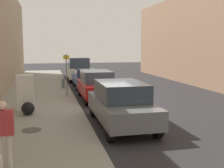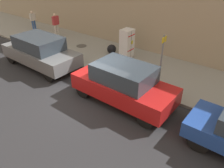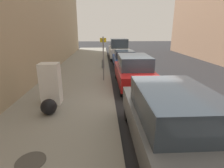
{
  "view_description": "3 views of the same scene",
  "coord_description": "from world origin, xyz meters",
  "px_view_note": "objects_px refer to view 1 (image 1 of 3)",
  "views": [
    {
      "loc": [
        -3.26,
        -14.97,
        3.16
      ],
      "look_at": [
        0.29,
        0.42,
        1.05
      ],
      "focal_mm": 45.0,
      "sensor_mm": 36.0,
      "label": 1
    },
    {
      "loc": [
        6.02,
        5.9,
        5.51
      ],
      "look_at": [
        -0.51,
        0.73,
        0.61
      ],
      "focal_mm": 35.0,
      "sensor_mm": 36.0,
      "label": 2
    },
    {
      "loc": [
        -2.15,
        -8.12,
        3.13
      ],
      "look_at": [
        -1.79,
        -0.91,
        0.85
      ],
      "focal_mm": 28.0,
      "sensor_mm": 36.0,
      "label": 3
    }
  ],
  "objects_px": {
    "trash_bag": "(28,108)",
    "parked_suv_gray": "(121,103)",
    "fire_hydrant": "(63,83)",
    "parked_suv_red": "(96,85)",
    "discarded_refrigerator": "(25,93)",
    "street_sign_post": "(67,73)",
    "parked_van_white": "(78,69)",
    "pedestrian_standing_near": "(3,129)",
    "parked_hatchback_blue": "(86,78)"
  },
  "relations": [
    {
      "from": "pedestrian_standing_near",
      "to": "parked_van_white",
      "type": "distance_m",
      "value": 19.54
    },
    {
      "from": "discarded_refrigerator",
      "to": "fire_hydrant",
      "type": "relative_size",
      "value": 2.39
    },
    {
      "from": "discarded_refrigerator",
      "to": "pedestrian_standing_near",
      "type": "distance_m",
      "value": 6.63
    },
    {
      "from": "parked_suv_gray",
      "to": "parked_hatchback_blue",
      "type": "xyz_separation_m",
      "value": [
        0.0,
        10.56,
        -0.17
      ]
    },
    {
      "from": "pedestrian_standing_near",
      "to": "parked_hatchback_blue",
      "type": "height_order",
      "value": "pedestrian_standing_near"
    },
    {
      "from": "pedestrian_standing_near",
      "to": "parked_suv_red",
      "type": "xyz_separation_m",
      "value": [
        3.94,
        9.18,
        -0.22
      ]
    },
    {
      "from": "parked_suv_gray",
      "to": "parked_van_white",
      "type": "relative_size",
      "value": 0.97
    },
    {
      "from": "parked_suv_red",
      "to": "trash_bag",
      "type": "bearing_deg",
      "value": -136.04
    },
    {
      "from": "street_sign_post",
      "to": "parked_suv_red",
      "type": "bearing_deg",
      "value": -24.63
    },
    {
      "from": "street_sign_post",
      "to": "parked_suv_red",
      "type": "distance_m",
      "value": 1.99
    },
    {
      "from": "discarded_refrigerator",
      "to": "parked_suv_gray",
      "type": "xyz_separation_m",
      "value": [
        3.88,
        -3.17,
        -0.07
      ]
    },
    {
      "from": "street_sign_post",
      "to": "parked_van_white",
      "type": "distance_m",
      "value": 9.35
    },
    {
      "from": "parked_hatchback_blue",
      "to": "fire_hydrant",
      "type": "bearing_deg",
      "value": -165.03
    },
    {
      "from": "parked_van_white",
      "to": "fire_hydrant",
      "type": "bearing_deg",
      "value": -107.23
    },
    {
      "from": "parked_hatchback_blue",
      "to": "street_sign_post",
      "type": "bearing_deg",
      "value": -112.8
    },
    {
      "from": "street_sign_post",
      "to": "parked_van_white",
      "type": "xyz_separation_m",
      "value": [
        1.7,
        9.17,
        -0.52
      ]
    },
    {
      "from": "parked_suv_red",
      "to": "street_sign_post",
      "type": "bearing_deg",
      "value": 155.37
    },
    {
      "from": "discarded_refrigerator",
      "to": "parked_hatchback_blue",
      "type": "height_order",
      "value": "discarded_refrigerator"
    },
    {
      "from": "street_sign_post",
      "to": "fire_hydrant",
      "type": "bearing_deg",
      "value": 90.5
    },
    {
      "from": "parked_suv_gray",
      "to": "parked_hatchback_blue",
      "type": "relative_size",
      "value": 1.21
    },
    {
      "from": "parked_suv_gray",
      "to": "parked_hatchback_blue",
      "type": "height_order",
      "value": "parked_suv_gray"
    },
    {
      "from": "fire_hydrant",
      "to": "parked_suv_red",
      "type": "relative_size",
      "value": 0.16
    },
    {
      "from": "pedestrian_standing_near",
      "to": "fire_hydrant",
      "type": "bearing_deg",
      "value": 41.37
    },
    {
      "from": "fire_hydrant",
      "to": "parked_suv_red",
      "type": "xyz_separation_m",
      "value": [
        1.73,
        -4.37,
        0.4
      ]
    },
    {
      "from": "pedestrian_standing_near",
      "to": "parked_van_white",
      "type": "xyz_separation_m",
      "value": [
        3.94,
        19.14,
        -0.06
      ]
    },
    {
      "from": "pedestrian_standing_near",
      "to": "parked_suv_red",
      "type": "distance_m",
      "value": 9.99
    },
    {
      "from": "discarded_refrigerator",
      "to": "parked_hatchback_blue",
      "type": "distance_m",
      "value": 8.34
    },
    {
      "from": "fire_hydrant",
      "to": "parked_suv_red",
      "type": "height_order",
      "value": "parked_suv_red"
    },
    {
      "from": "discarded_refrigerator",
      "to": "parked_suv_gray",
      "type": "bearing_deg",
      "value": -39.26
    },
    {
      "from": "fire_hydrant",
      "to": "street_sign_post",
      "type": "bearing_deg",
      "value": -89.5
    },
    {
      "from": "discarded_refrigerator",
      "to": "parked_van_white",
      "type": "bearing_deg",
      "value": 72.76
    },
    {
      "from": "discarded_refrigerator",
      "to": "fire_hydrant",
      "type": "distance_m",
      "value": 7.26
    },
    {
      "from": "street_sign_post",
      "to": "trash_bag",
      "type": "bearing_deg",
      "value": -114.82
    },
    {
      "from": "street_sign_post",
      "to": "parked_suv_gray",
      "type": "bearing_deg",
      "value": -75.34
    },
    {
      "from": "parked_suv_gray",
      "to": "pedestrian_standing_near",
      "type": "bearing_deg",
      "value": -138.69
    },
    {
      "from": "discarded_refrigerator",
      "to": "parked_suv_gray",
      "type": "distance_m",
      "value": 5.01
    },
    {
      "from": "discarded_refrigerator",
      "to": "street_sign_post",
      "type": "distance_m",
      "value": 4.03
    },
    {
      "from": "discarded_refrigerator",
      "to": "pedestrian_standing_near",
      "type": "bearing_deg",
      "value": -90.46
    },
    {
      "from": "parked_van_white",
      "to": "parked_suv_gray",
      "type": "bearing_deg",
      "value": -90.0
    },
    {
      "from": "pedestrian_standing_near",
      "to": "parked_suv_red",
      "type": "height_order",
      "value": "pedestrian_standing_near"
    },
    {
      "from": "pedestrian_standing_near",
      "to": "parked_suv_gray",
      "type": "distance_m",
      "value": 5.24
    },
    {
      "from": "parked_hatchback_blue",
      "to": "parked_suv_red",
      "type": "bearing_deg",
      "value": -90.0
    },
    {
      "from": "parked_suv_red",
      "to": "parked_hatchback_blue",
      "type": "height_order",
      "value": "parked_suv_red"
    },
    {
      "from": "trash_bag",
      "to": "parked_hatchback_blue",
      "type": "distance_m",
      "value": 9.21
    },
    {
      "from": "parked_van_white",
      "to": "parked_suv_red",
      "type": "bearing_deg",
      "value": -90.0
    },
    {
      "from": "trash_bag",
      "to": "parked_suv_gray",
      "type": "distance_m",
      "value": 4.32
    },
    {
      "from": "street_sign_post",
      "to": "parked_hatchback_blue",
      "type": "xyz_separation_m",
      "value": [
        1.7,
        4.05,
        -0.83
      ]
    },
    {
      "from": "trash_bag",
      "to": "parked_hatchback_blue",
      "type": "height_order",
      "value": "parked_hatchback_blue"
    },
    {
      "from": "discarded_refrigerator",
      "to": "fire_hydrant",
      "type": "xyz_separation_m",
      "value": [
        2.15,
        6.92,
        -0.49
      ]
    },
    {
      "from": "discarded_refrigerator",
      "to": "parked_suv_gray",
      "type": "relative_size",
      "value": 0.36
    }
  ]
}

